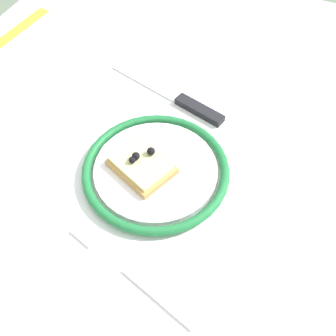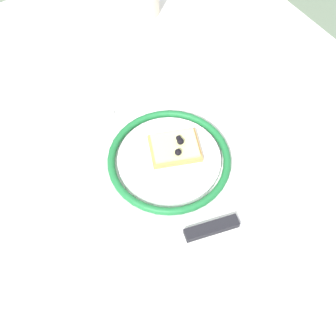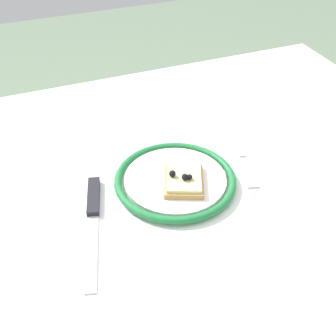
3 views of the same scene
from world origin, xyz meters
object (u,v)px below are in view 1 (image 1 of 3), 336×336
(dining_table, at_px, (147,196))
(pizza_slice_near, at_px, (144,166))
(plate, at_px, (157,168))
(fork, at_px, (129,272))
(knife, at_px, (184,102))

(dining_table, relative_size, pizza_slice_near, 10.91)
(plate, relative_size, fork, 1.10)
(pizza_slice_near, bearing_deg, fork, -162.35)
(pizza_slice_near, bearing_deg, dining_table, 23.67)
(dining_table, xyz_separation_m, pizza_slice_near, (-0.01, -0.00, 0.09))
(pizza_slice_near, bearing_deg, knife, 0.75)
(pizza_slice_near, height_order, fork, pizza_slice_near)
(pizza_slice_near, bearing_deg, plate, -50.17)
(dining_table, distance_m, pizza_slice_near, 0.09)
(dining_table, height_order, fork, fork)
(dining_table, bearing_deg, fork, -162.00)
(plate, relative_size, knife, 0.92)
(knife, bearing_deg, fork, -171.11)
(plate, bearing_deg, knife, 6.21)
(knife, relative_size, fork, 1.20)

